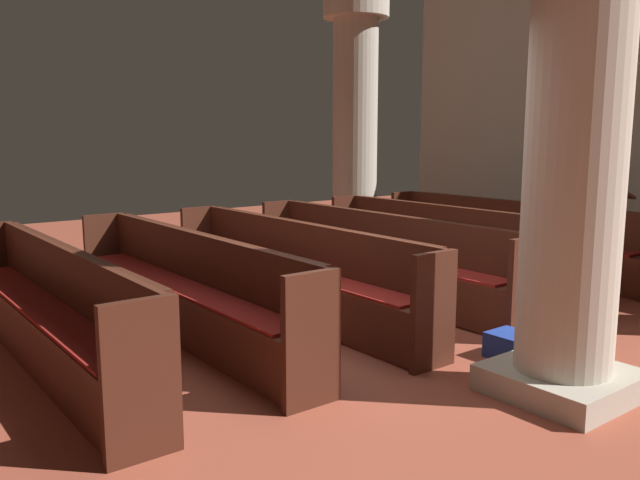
% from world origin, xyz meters
% --- Properties ---
extents(ground_plane, '(19.20, 19.20, 0.00)m').
position_xyz_m(ground_plane, '(0.00, 0.00, 0.00)').
color(ground_plane, '#9E4733').
extents(pew_row_0, '(3.84, 0.46, 0.90)m').
position_xyz_m(pew_row_0, '(-1.02, 3.49, 0.48)').
color(pew_row_0, '#4C2316').
rests_on(pew_row_0, ground).
extents(pew_row_1, '(3.84, 0.46, 0.90)m').
position_xyz_m(pew_row_1, '(-1.02, 2.35, 0.48)').
color(pew_row_1, '#4C2316').
rests_on(pew_row_1, ground).
extents(pew_row_2, '(3.84, 0.47, 0.90)m').
position_xyz_m(pew_row_2, '(-1.02, 1.20, 0.48)').
color(pew_row_2, '#4C2316').
rests_on(pew_row_2, ground).
extents(pew_row_3, '(3.84, 0.46, 0.90)m').
position_xyz_m(pew_row_3, '(-1.02, 0.06, 0.48)').
color(pew_row_3, '#4C2316').
rests_on(pew_row_3, ground).
extents(pew_row_4, '(3.84, 0.46, 0.90)m').
position_xyz_m(pew_row_4, '(-1.02, -1.08, 0.48)').
color(pew_row_4, '#4C2316').
rests_on(pew_row_4, ground).
extents(pew_row_5, '(3.84, 0.46, 0.90)m').
position_xyz_m(pew_row_5, '(-1.02, -2.22, 0.48)').
color(pew_row_5, '#4C2316').
rests_on(pew_row_5, ground).
extents(pillar_far_side, '(1.01, 1.01, 3.81)m').
position_xyz_m(pillar_far_side, '(-3.73, 3.20, 1.98)').
color(pillar_far_side, '#B6AD9A').
rests_on(pillar_far_side, ground).
extents(pillar_aisle_rear, '(0.94, 0.94, 3.81)m').
position_xyz_m(pillar_aisle_rear, '(1.74, 0.39, 1.98)').
color(pillar_aisle_rear, '#B6AD9A').
rests_on(pillar_aisle_rear, ground).
extents(lectern, '(0.48, 0.45, 1.08)m').
position_xyz_m(lectern, '(-0.24, 4.57, 0.45)').
color(lectern, '#492215').
rests_on(lectern, ground).
extents(kneeler_box_blue, '(0.44, 0.31, 0.20)m').
position_xyz_m(kneeler_box_blue, '(1.14, 0.72, 0.10)').
color(kneeler_box_blue, navy).
rests_on(kneeler_box_blue, ground).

